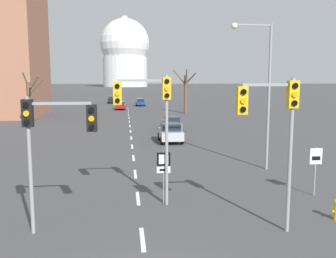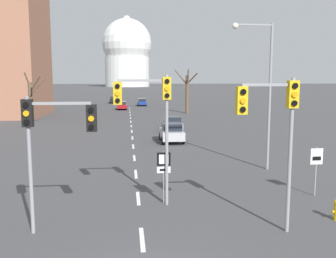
{
  "view_description": "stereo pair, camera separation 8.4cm",
  "coord_description": "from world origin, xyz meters",
  "px_view_note": "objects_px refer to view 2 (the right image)",
  "views": [
    {
      "loc": [
        -0.53,
        -8.94,
        5.53
      ],
      "look_at": [
        1.18,
        5.96,
        3.51
      ],
      "focal_mm": 40.0,
      "sensor_mm": 36.0,
      "label": 1
    },
    {
      "loc": [
        -0.45,
        -8.95,
        5.53
      ],
      "look_at": [
        1.18,
        5.96,
        3.51
      ],
      "focal_mm": 40.0,
      "sensor_mm": 36.0,
      "label": 2
    }
  ],
  "objects_px": {
    "sedan_mid_centre": "(173,123)",
    "sedan_far_left": "(114,100)",
    "sedan_far_right": "(122,105)",
    "street_lamp_right": "(263,81)",
    "sedan_near_right": "(142,102)",
    "sedan_near_left": "(171,132)",
    "traffic_signal_near_left": "(51,130)",
    "speed_limit_sign": "(316,163)",
    "traffic_signal_centre_tall": "(150,107)",
    "route_sign_post": "(164,168)",
    "traffic_signal_near_right": "(275,116)"
  },
  "relations": [
    {
      "from": "traffic_signal_near_right",
      "to": "sedan_mid_centre",
      "type": "relative_size",
      "value": 1.3
    },
    {
      "from": "street_lamp_right",
      "to": "sedan_near_right",
      "type": "bearing_deg",
      "value": 95.19
    },
    {
      "from": "sedan_far_right",
      "to": "traffic_signal_near_right",
      "type": "bearing_deg",
      "value": -83.82
    },
    {
      "from": "sedan_far_left",
      "to": "speed_limit_sign",
      "type": "bearing_deg",
      "value": -80.41
    },
    {
      "from": "sedan_mid_centre",
      "to": "sedan_far_right",
      "type": "height_order",
      "value": "sedan_mid_centre"
    },
    {
      "from": "traffic_signal_centre_tall",
      "to": "traffic_signal_near_left",
      "type": "xyz_separation_m",
      "value": [
        -3.66,
        -2.54,
        -0.59
      ]
    },
    {
      "from": "traffic_signal_centre_tall",
      "to": "sedan_near_left",
      "type": "distance_m",
      "value": 16.94
    },
    {
      "from": "traffic_signal_centre_tall",
      "to": "speed_limit_sign",
      "type": "height_order",
      "value": "traffic_signal_centre_tall"
    },
    {
      "from": "sedan_far_left",
      "to": "sedan_far_right",
      "type": "bearing_deg",
      "value": -83.39
    },
    {
      "from": "traffic_signal_near_right",
      "to": "sedan_near_right",
      "type": "xyz_separation_m",
      "value": [
        -2.05,
        64.45,
        -3.45
      ]
    },
    {
      "from": "traffic_signal_near_right",
      "to": "sedan_far_left",
      "type": "height_order",
      "value": "traffic_signal_near_right"
    },
    {
      "from": "traffic_signal_near_left",
      "to": "sedan_mid_centre",
      "type": "height_order",
      "value": "traffic_signal_near_left"
    },
    {
      "from": "route_sign_post",
      "to": "sedan_far_right",
      "type": "xyz_separation_m",
      "value": [
        -2.45,
        51.9,
        -0.86
      ]
    },
    {
      "from": "traffic_signal_centre_tall",
      "to": "route_sign_post",
      "type": "xyz_separation_m",
      "value": [
        0.58,
        0.13,
        -2.73
      ]
    },
    {
      "from": "traffic_signal_near_left",
      "to": "sedan_near_left",
      "type": "height_order",
      "value": "traffic_signal_near_left"
    },
    {
      "from": "sedan_mid_centre",
      "to": "sedan_far_left",
      "type": "height_order",
      "value": "sedan_far_left"
    },
    {
      "from": "traffic_signal_near_left",
      "to": "sedan_near_right",
      "type": "height_order",
      "value": "traffic_signal_near_left"
    },
    {
      "from": "street_lamp_right",
      "to": "sedan_far_left",
      "type": "relative_size",
      "value": 2.11
    },
    {
      "from": "traffic_signal_centre_tall",
      "to": "sedan_near_right",
      "type": "height_order",
      "value": "traffic_signal_centre_tall"
    },
    {
      "from": "sedan_near_left",
      "to": "sedan_far_left",
      "type": "xyz_separation_m",
      "value": [
        -6.83,
        53.95,
        -0.05
      ]
    },
    {
      "from": "street_lamp_right",
      "to": "sedan_mid_centre",
      "type": "relative_size",
      "value": 2.04
    },
    {
      "from": "sedan_near_left",
      "to": "sedan_far_left",
      "type": "bearing_deg",
      "value": 97.22
    },
    {
      "from": "traffic_signal_near_left",
      "to": "sedan_far_right",
      "type": "bearing_deg",
      "value": 88.12
    },
    {
      "from": "traffic_signal_near_right",
      "to": "traffic_signal_near_left",
      "type": "distance_m",
      "value": 7.85
    },
    {
      "from": "traffic_signal_centre_tall",
      "to": "traffic_signal_near_left",
      "type": "distance_m",
      "value": 4.49
    },
    {
      "from": "sedan_mid_centre",
      "to": "sedan_far_left",
      "type": "xyz_separation_m",
      "value": [
        -7.87,
        46.67,
        0.03
      ]
    },
    {
      "from": "sedan_near_right",
      "to": "sedan_far_right",
      "type": "xyz_separation_m",
      "value": [
        -3.95,
        -9.02,
        -0.02
      ]
    },
    {
      "from": "traffic_signal_near_right",
      "to": "sedan_near_left",
      "type": "height_order",
      "value": "traffic_signal_near_right"
    },
    {
      "from": "sedan_near_left",
      "to": "sedan_far_right",
      "type": "distance_m",
      "value": 36.01
    },
    {
      "from": "speed_limit_sign",
      "to": "sedan_near_left",
      "type": "height_order",
      "value": "speed_limit_sign"
    },
    {
      "from": "traffic_signal_centre_tall",
      "to": "street_lamp_right",
      "type": "relative_size",
      "value": 0.65
    },
    {
      "from": "speed_limit_sign",
      "to": "sedan_near_left",
      "type": "distance_m",
      "value": 16.65
    },
    {
      "from": "sedan_near_right",
      "to": "street_lamp_right",
      "type": "bearing_deg",
      "value": -84.81
    },
    {
      "from": "traffic_signal_centre_tall",
      "to": "speed_limit_sign",
      "type": "xyz_separation_m",
      "value": [
        7.82,
        0.45,
        -2.75
      ]
    },
    {
      "from": "speed_limit_sign",
      "to": "sedan_far_left",
      "type": "relative_size",
      "value": 0.57
    },
    {
      "from": "sedan_near_left",
      "to": "sedan_mid_centre",
      "type": "xyz_separation_m",
      "value": [
        1.04,
        7.28,
        -0.08
      ]
    },
    {
      "from": "street_lamp_right",
      "to": "sedan_far_right",
      "type": "bearing_deg",
      "value": 100.99
    },
    {
      "from": "speed_limit_sign",
      "to": "route_sign_post",
      "type": "bearing_deg",
      "value": -177.46
    },
    {
      "from": "route_sign_post",
      "to": "traffic_signal_centre_tall",
      "type": "bearing_deg",
      "value": -167.14
    },
    {
      "from": "speed_limit_sign",
      "to": "sedan_near_left",
      "type": "bearing_deg",
      "value": 107.38
    },
    {
      "from": "traffic_signal_near_right",
      "to": "route_sign_post",
      "type": "bearing_deg",
      "value": 135.16
    },
    {
      "from": "traffic_signal_near_left",
      "to": "speed_limit_sign",
      "type": "distance_m",
      "value": 12.06
    },
    {
      "from": "traffic_signal_centre_tall",
      "to": "route_sign_post",
      "type": "relative_size",
      "value": 2.4
    },
    {
      "from": "sedan_near_right",
      "to": "traffic_signal_near_left",
      "type": "bearing_deg",
      "value": -95.16
    },
    {
      "from": "route_sign_post",
      "to": "sedan_mid_centre",
      "type": "relative_size",
      "value": 0.55
    },
    {
      "from": "sedan_mid_centre",
      "to": "traffic_signal_near_left",
      "type": "bearing_deg",
      "value": -106.11
    },
    {
      "from": "route_sign_post",
      "to": "sedan_far_left",
      "type": "bearing_deg",
      "value": 93.72
    },
    {
      "from": "route_sign_post",
      "to": "sedan_far_right",
      "type": "bearing_deg",
      "value": 92.7
    },
    {
      "from": "speed_limit_sign",
      "to": "sedan_far_left",
      "type": "distance_m",
      "value": 70.82
    },
    {
      "from": "traffic_signal_centre_tall",
      "to": "sedan_near_left",
      "type": "bearing_deg",
      "value": 80.1
    }
  ]
}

